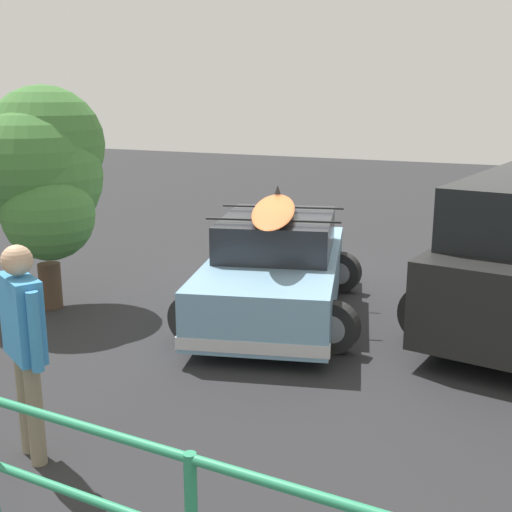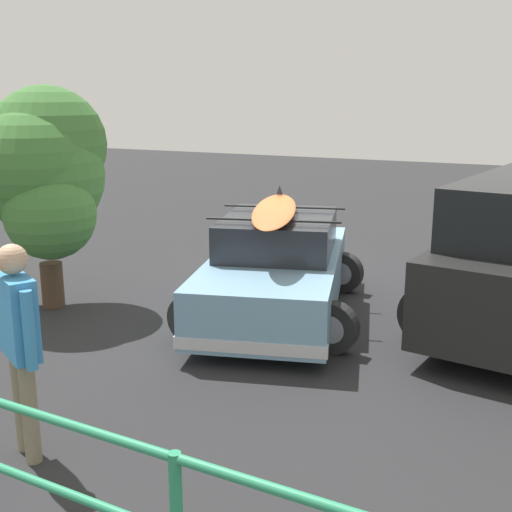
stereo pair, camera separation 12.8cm
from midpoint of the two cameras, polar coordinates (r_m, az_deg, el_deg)
ground_plane at (r=9.44m, az=2.46°, el=-3.93°), size 44.00×44.00×0.02m
sedan_car at (r=8.65m, az=1.37°, el=-1.10°), size 2.93×4.27×1.61m
person_bystander at (r=5.39m, az=-20.60°, el=-6.50°), size 0.63×0.41×1.79m
bush_near_left at (r=9.15m, az=-19.79°, el=7.45°), size 2.29×2.01×3.05m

